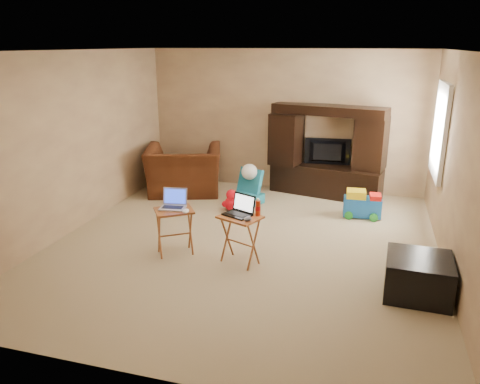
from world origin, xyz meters
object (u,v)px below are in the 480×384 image
(push_toy, at_px, (362,204))
(laptop_left, at_px, (172,200))
(tray_table_left, at_px, (175,232))
(child_rocker, at_px, (247,187))
(ottoman, at_px, (418,276))
(tray_table_right, at_px, (240,240))
(mouse_left, at_px, (186,211))
(mouse_right, at_px, (248,219))
(laptop_right, at_px, (237,206))
(plush_toy, at_px, (231,200))
(water_bottle, at_px, (258,208))
(recliner, at_px, (184,170))
(entertainment_center, at_px, (327,151))
(television, at_px, (327,152))

(push_toy, height_order, laptop_left, laptop_left)
(tray_table_left, bearing_deg, child_rocker, 45.62)
(push_toy, distance_m, ottoman, 2.38)
(child_rocker, height_order, tray_table_right, tray_table_right)
(push_toy, relative_size, mouse_left, 4.76)
(mouse_right, bearing_deg, laptop_right, 140.53)
(plush_toy, bearing_deg, tray_table_right, -69.81)
(laptop_left, bearing_deg, water_bottle, -6.07)
(plush_toy, bearing_deg, tray_table_left, -97.06)
(recliner, height_order, tray_table_right, recliner)
(laptop_left, xyz_separation_m, laptop_right, (0.86, -0.04, 0.01))
(child_rocker, distance_m, water_bottle, 2.26)
(entertainment_center, height_order, tray_table_left, entertainment_center)
(ottoman, xyz_separation_m, tray_table_left, (-2.90, 0.25, 0.08))
(tray_table_right, xyz_separation_m, water_bottle, (0.20, 0.08, 0.40))
(laptop_left, relative_size, laptop_right, 0.98)
(entertainment_center, height_order, push_toy, entertainment_center)
(tray_table_right, relative_size, laptop_left, 1.95)
(tray_table_left, bearing_deg, entertainment_center, 27.58)
(mouse_right, bearing_deg, television, 79.89)
(child_rocker, relative_size, laptop_right, 1.82)
(tray_table_right, height_order, mouse_right, mouse_right)
(tray_table_right, relative_size, mouse_right, 4.92)
(ottoman, bearing_deg, recliner, 144.82)
(entertainment_center, bearing_deg, television, 102.53)
(ottoman, bearing_deg, tray_table_left, 175.16)
(ottoman, bearing_deg, laptop_right, 173.44)
(mouse_right, bearing_deg, ottoman, -2.96)
(mouse_left, height_order, mouse_right, mouse_right)
(tray_table_left, distance_m, water_bottle, 1.14)
(mouse_right, relative_size, water_bottle, 0.66)
(recliner, relative_size, mouse_right, 10.47)
(push_toy, distance_m, laptop_left, 3.08)
(entertainment_center, distance_m, mouse_left, 3.37)
(plush_toy, height_order, ottoman, ottoman)
(plush_toy, xyz_separation_m, mouse_left, (-0.03, -1.82, 0.44))
(tray_table_left, distance_m, laptop_left, 0.42)
(tray_table_right, relative_size, laptop_right, 1.91)
(television, bearing_deg, plush_toy, 39.85)
(ottoman, xyz_separation_m, laptop_left, (-2.93, 0.28, 0.50))
(television, distance_m, recliner, 2.56)
(entertainment_center, bearing_deg, recliner, -154.22)
(entertainment_center, xyz_separation_m, tray_table_left, (-1.57, -2.99, -0.49))
(television, bearing_deg, water_bottle, 75.93)
(entertainment_center, distance_m, recliner, 2.54)
(television, relative_size, mouse_left, 6.64)
(laptop_right, distance_m, mouse_right, 0.24)
(tray_table_left, height_order, mouse_left, mouse_left)
(tray_table_right, bearing_deg, push_toy, 78.30)
(mouse_right, bearing_deg, child_rocker, 105.23)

